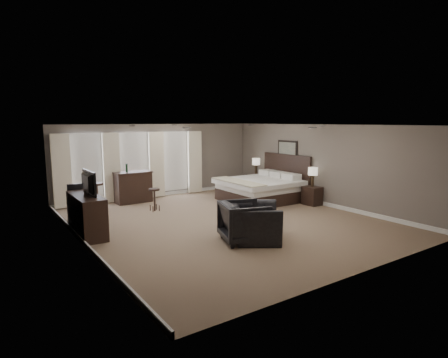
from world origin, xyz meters
TOP-DOWN VIEW (x-y plane):
  - room at (0.00, 0.00)m, footprint 7.60×8.60m
  - window_bay at (-1.00, 4.11)m, footprint 5.25×0.20m
  - bed at (2.58, 1.56)m, footprint 2.42×2.31m
  - nightstand_near at (3.47, 0.11)m, footprint 0.45×0.55m
  - nightstand_far at (3.47, 3.01)m, footprint 0.49×0.60m
  - lamp_near at (3.47, 0.11)m, footprint 0.30×0.30m
  - lamp_far at (3.47, 3.01)m, footprint 0.31×0.31m
  - wall_art at (3.70, 1.56)m, footprint 0.04×0.96m
  - dresser at (-3.45, 0.86)m, footprint 0.54×1.68m
  - tv at (-3.45, 0.86)m, footprint 0.58×1.01m
  - armchair_near at (-0.36, -1.69)m, footprint 1.40×1.51m
  - armchair_far at (-0.63, -1.64)m, footprint 1.17×1.21m
  - bar_counter at (-1.21, 3.75)m, footprint 1.20×0.62m
  - bar_stool_left at (-2.49, 3.41)m, footprint 0.46×0.46m
  - bar_stool_right at (-1.12, 2.21)m, footprint 0.38×0.38m
  - desk_chair at (-3.38, 2.11)m, footprint 0.63×0.63m

SIDE VIEW (x-z plane):
  - nightstand_near at x=3.47m, z-range 0.00..0.60m
  - nightstand_far at x=3.47m, z-range 0.00..0.65m
  - bar_stool_right at x=-1.12m, z-range 0.00..0.69m
  - bar_stool_left at x=-2.49m, z-range 0.00..0.83m
  - dresser at x=-3.45m, z-range 0.00..0.97m
  - armchair_far at x=-0.63m, z-range 0.00..1.01m
  - bar_counter at x=-1.21m, z-range 0.00..1.05m
  - desk_chair at x=-3.38m, z-range 0.00..1.11m
  - armchair_near at x=-0.36m, z-range 0.00..1.11m
  - bed at x=2.58m, z-range 0.00..1.54m
  - lamp_near at x=3.47m, z-range 0.60..1.23m
  - lamp_far at x=3.47m, z-range 0.65..1.29m
  - tv at x=-3.45m, z-range 0.97..1.11m
  - window_bay at x=-1.00m, z-range 0.05..2.35m
  - room at x=0.00m, z-range -0.02..2.62m
  - wall_art at x=3.70m, z-range 1.47..2.03m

